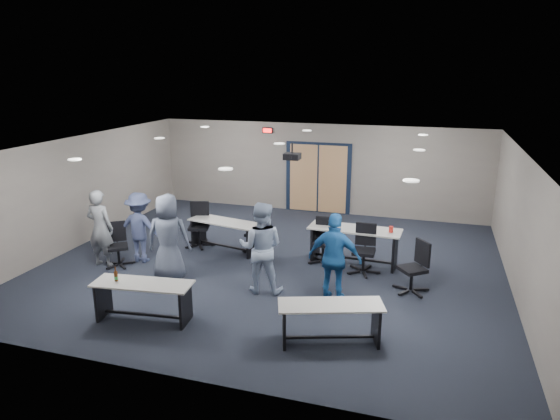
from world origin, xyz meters
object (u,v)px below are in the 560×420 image
(table_back_right, at_px, (355,239))
(person_plaid, at_px, (168,237))
(table_front_right, at_px, (330,316))
(chair_back_a, at_px, (199,225))
(table_front_left, at_px, (143,294))
(chair_back_d, at_px, (364,250))
(person_gray, at_px, (100,228))
(person_lightblue, at_px, (261,247))
(table_back_left, at_px, (225,230))
(chair_loose_right, at_px, (412,267))
(chair_back_c, at_px, (323,241))
(person_back, at_px, (140,227))
(person_navy, at_px, (335,258))
(chair_back_b, at_px, (257,233))
(chair_loose_left, at_px, (118,245))

(table_back_right, distance_m, person_plaid, 4.10)
(table_front_right, bearing_deg, chair_back_a, 120.40)
(table_front_left, bearing_deg, chair_back_d, 36.66)
(person_gray, height_order, person_lightblue, person_lightblue)
(table_back_left, relative_size, chair_loose_right, 1.81)
(chair_back_d, bearing_deg, table_front_left, -137.02)
(table_back_left, height_order, table_back_right, table_back_right)
(chair_back_d, relative_size, person_lightblue, 0.58)
(chair_loose_right, bearing_deg, chair_back_c, -154.52)
(table_back_left, distance_m, person_lightblue, 2.53)
(chair_back_c, bearing_deg, person_plaid, -150.75)
(table_front_right, xyz_separation_m, person_plaid, (-3.74, 1.52, 0.45))
(person_plaid, bearing_deg, table_front_right, 143.61)
(chair_back_d, relative_size, chair_loose_right, 1.02)
(chair_back_a, distance_m, chair_back_d, 4.16)
(table_back_right, xyz_separation_m, person_back, (-4.68, -1.30, 0.24))
(chair_back_d, relative_size, person_plaid, 0.58)
(table_back_left, xyz_separation_m, chair_back_a, (-0.72, 0.06, 0.05))
(table_back_right, height_order, chair_back_d, chair_back_d)
(chair_back_d, bearing_deg, person_navy, -103.34)
(chair_back_b, relative_size, chair_loose_left, 1.02)
(chair_loose_right, xyz_separation_m, person_back, (-6.00, -0.14, 0.29))
(table_front_left, height_order, person_back, person_back)
(table_back_right, distance_m, person_navy, 2.04)
(chair_back_b, height_order, chair_back_c, chair_back_c)
(chair_back_a, distance_m, chair_loose_left, 2.05)
(person_navy, bearing_deg, table_back_right, -87.40)
(person_navy, bearing_deg, person_back, -4.46)
(person_navy, distance_m, person_back, 4.67)
(table_back_left, height_order, chair_back_c, chair_back_c)
(person_plaid, xyz_separation_m, person_lightblue, (2.03, -0.00, -0.00))
(table_front_right, bearing_deg, chair_back_b, 107.10)
(chair_loose_left, relative_size, person_navy, 0.56)
(person_lightblue, bearing_deg, chair_back_c, -122.16)
(chair_loose_right, distance_m, person_navy, 1.66)
(person_plaid, height_order, person_navy, person_plaid)
(chair_loose_left, bearing_deg, chair_back_b, -4.83)
(chair_back_a, height_order, person_navy, person_navy)
(person_gray, bearing_deg, table_back_right, -160.43)
(chair_back_c, bearing_deg, person_gray, -163.98)
(table_back_left, xyz_separation_m, person_gray, (-2.24, -1.71, 0.37))
(table_back_right, distance_m, chair_back_a, 3.85)
(chair_back_b, relative_size, person_back, 0.62)
(chair_back_c, height_order, person_plaid, person_plaid)
(chair_loose_right, height_order, person_lightblue, person_lightblue)
(table_front_left, xyz_separation_m, table_front_right, (3.28, 0.23, -0.02))
(chair_back_a, distance_m, person_lightblue, 3.07)
(chair_loose_right, xyz_separation_m, person_plaid, (-4.88, -0.82, 0.39))
(table_front_left, xyz_separation_m, chair_back_d, (3.39, 3.24, 0.05))
(person_plaid, relative_size, person_lightblue, 1.00)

